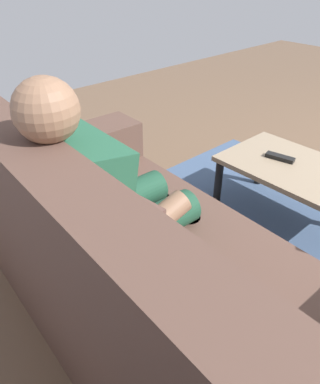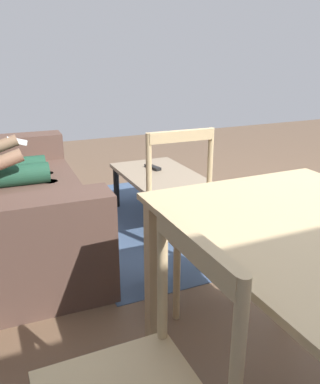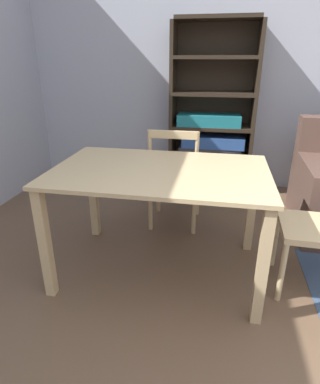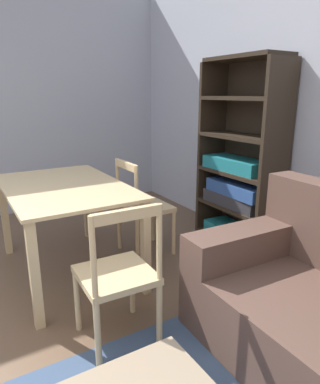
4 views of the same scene
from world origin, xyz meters
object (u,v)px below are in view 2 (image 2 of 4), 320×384
couch (3,202)px  dining_chair_facing_couch (192,218)px  coffee_table (160,180)px  tv_remote (153,167)px

couch → dining_chair_facing_couch: couch is taller
coffee_table → dining_chair_facing_couch: dining_chair_facing_couch is taller
dining_chair_facing_couch → coffee_table: bearing=-14.3°
couch → coffee_table: bearing=-90.3°
couch → tv_remote: bearing=-83.1°
dining_chair_facing_couch → couch: bearing=42.5°
coffee_table → tv_remote: 0.16m
coffee_table → tv_remote: tv_remote is taller
tv_remote → dining_chair_facing_couch: dining_chair_facing_couch is taller
tv_remote → coffee_table: bearing=76.5°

